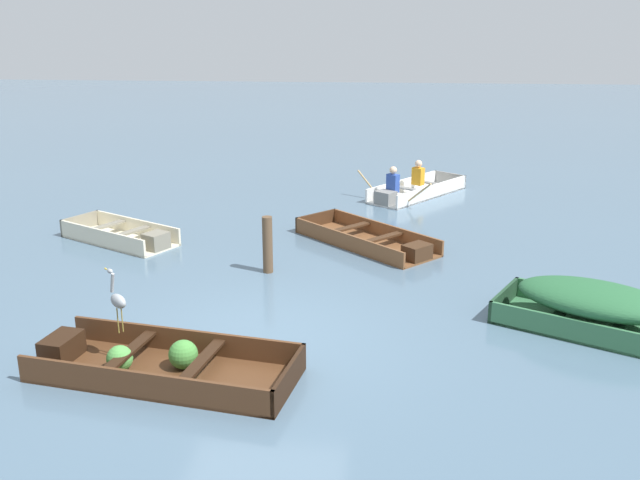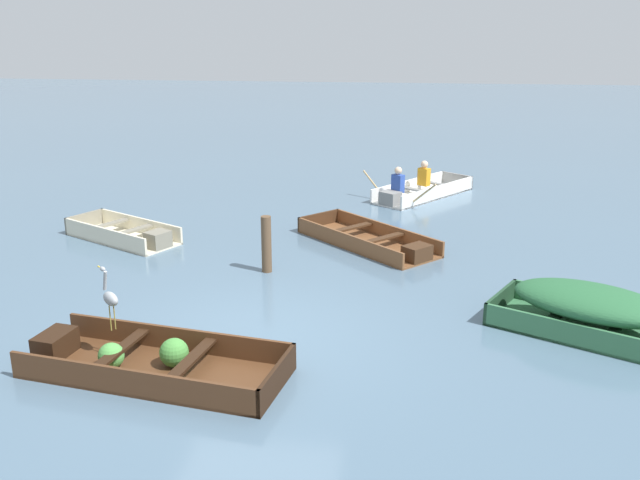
% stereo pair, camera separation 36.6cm
% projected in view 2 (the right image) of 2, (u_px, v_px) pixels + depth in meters
% --- Properties ---
extents(ground_plane, '(80.00, 80.00, 0.00)m').
position_uv_depth(ground_plane, '(250.00, 340.00, 10.06)').
color(ground_plane, slate).
extents(dinghy_dark_varnish_foreground, '(3.52, 1.84, 0.42)m').
position_uv_depth(dinghy_dark_varnish_foreground, '(146.00, 361.00, 9.13)').
color(dinghy_dark_varnish_foreground, '#4C2D19').
rests_on(dinghy_dark_varnish_foreground, ground).
extents(skiff_wooden_brown_near_moored, '(2.99, 2.94, 0.32)m').
position_uv_depth(skiff_wooden_brown_near_moored, '(372.00, 241.00, 14.09)').
color(skiff_wooden_brown_near_moored, brown).
rests_on(skiff_wooden_brown_near_moored, ground).
extents(skiff_green_mid_moored, '(2.99, 2.36, 0.70)m').
position_uv_depth(skiff_green_mid_moored, '(594.00, 308.00, 10.14)').
color(skiff_green_mid_moored, '#387047').
rests_on(skiff_green_mid_moored, ground).
extents(skiff_cream_far_moored, '(2.64, 2.05, 0.36)m').
position_uv_depth(skiff_cream_far_moored, '(127.00, 234.00, 14.43)').
color(skiff_cream_far_moored, beige).
rests_on(skiff_cream_far_moored, ground).
extents(rowboat_white_with_crew, '(2.83, 3.01, 0.91)m').
position_uv_depth(rowboat_white_with_crew, '(419.00, 190.00, 17.78)').
color(rowboat_white_with_crew, white).
rests_on(rowboat_white_with_crew, ground).
extents(heron_on_dinghy, '(0.39, 0.36, 0.84)m').
position_uv_depth(heron_on_dinghy, '(110.00, 297.00, 9.25)').
color(heron_on_dinghy, olive).
rests_on(heron_on_dinghy, dinghy_dark_varnish_foreground).
extents(mooring_post, '(0.18, 0.18, 1.02)m').
position_uv_depth(mooring_post, '(266.00, 244.00, 12.57)').
color(mooring_post, brown).
rests_on(mooring_post, ground).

